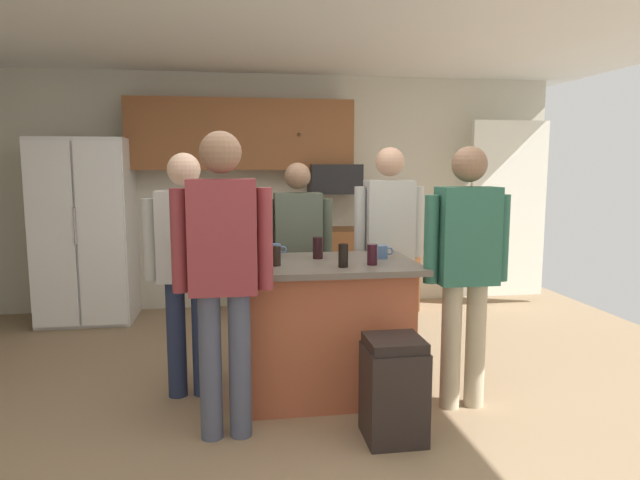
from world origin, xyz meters
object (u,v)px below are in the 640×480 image
Objects in this scene: person_guest_left at (298,247)px; person_host_foreground at (223,264)px; microwave_over_range at (334,179)px; mug_ceramic_white at (276,250)px; person_guest_by_door at (389,239)px; trash_bin at (394,389)px; kitchen_island at (327,327)px; tumbler_amber at (275,256)px; refrigerator at (86,231)px; person_elder_center at (466,259)px; glass_dark_ale at (372,255)px; glass_stout_tall at (318,248)px; glass_pilsner at (343,256)px; mug_blue_stoneware at (382,252)px; person_guest_right at (187,258)px.

person_host_foreground is (-0.58, -1.32, 0.11)m from person_guest_left.
microwave_over_range is 4.55× the size of mug_ceramic_white.
person_guest_by_door is 1.53m from trash_bin.
tumbler_amber is (-0.36, -0.11, 0.53)m from kitchen_island.
mug_ceramic_white is at bearing -111.06° from microwave_over_range.
tumbler_amber is (1.76, -2.34, 0.07)m from refrigerator.
person_elder_center is 12.46× the size of glass_dark_ale.
trash_bin is (-0.58, -0.36, -0.69)m from person_elder_center.
glass_stout_tall reaches higher than glass_dark_ale.
glass_pilsner is at bearing 12.29° from person_guest_by_door.
mug_blue_stoneware is (-0.45, 0.42, -0.01)m from person_elder_center.
person_guest_right is 1.63m from person_guest_by_door.
microwave_over_range is 4.38× the size of mug_blue_stoneware.
mug_ceramic_white is at bearing 19.33° from person_guest_right.
mug_ceramic_white is 0.80× the size of glass_stout_tall.
refrigerator is 2.43m from person_guest_right.
person_guest_right is 0.63m from mug_ceramic_white.
person_guest_left reaches higher than trash_bin.
person_guest_by_door is 13.56× the size of tumbler_amber.
person_guest_right is 0.98× the size of person_elder_center.
microwave_over_range reaches higher than trash_bin.
person_guest_by_door reaches higher than glass_pilsner.
microwave_over_range is at bearing 64.23° from person_guest_right.
person_host_foreground is 11.65× the size of glass_stout_tall.
glass_dark_ale is 0.64m from tumbler_amber.
refrigerator is 2.67m from mug_ceramic_white.
glass_stout_tall is 1.15m from trash_bin.
kitchen_island is 7.92× the size of glass_stout_tall.
glass_stout_tall reaches higher than kitchen_island.
person_host_foreground is at bearing -114.34° from mug_ceramic_white.
tumbler_amber is at bearing -53.01° from refrigerator.
kitchen_island is at bearing -46.46° from refrigerator.
trash_bin is at bearing -68.86° from kitchen_island.
mug_blue_stoneware is at bearing 24.74° from person_guest_by_door.
microwave_over_range is 2.57m from glass_dark_ale.
person_host_foreground reaches higher than kitchen_island.
mug_ceramic_white is (-1.18, 0.60, -0.00)m from person_elder_center.
person_guest_left reaches higher than microwave_over_range.
glass_stout_tall is at bearing -103.20° from microwave_over_range.
person_elder_center reaches higher than kitchen_island.
person_guest_right is 0.63m from tumbler_amber.
person_host_foreground is 0.82m from glass_pilsner.
refrigerator is at bearing 134.87° from glass_dark_ale.
trash_bin is (0.28, -0.72, -0.17)m from kitchen_island.
tumbler_amber is at bearing 10.97° from person_elder_center.
person_guest_right is at bearing -178.58° from glass_stout_tall.
glass_dark_ale reaches higher than tumbler_amber.
person_elder_center is at bearing -43.09° from mug_blue_stoneware.
person_guest_left is at bearing 104.44° from trash_bin.
glass_dark_ale is 0.90× the size of glass_stout_tall.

